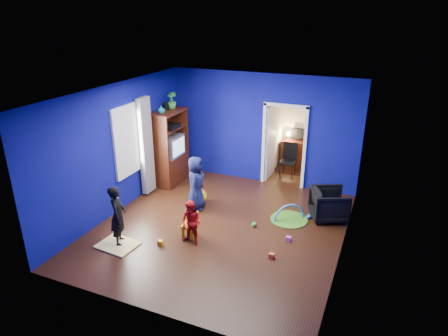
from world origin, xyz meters
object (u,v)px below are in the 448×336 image
at_px(play_mat, 289,219).
at_px(tv_armoire, 170,147).
at_px(kid_chair, 189,226).
at_px(study_desk, 296,153).
at_px(crt_tv, 171,146).
at_px(toddler_red, 191,223).
at_px(vase, 161,109).
at_px(folding_chair, 288,161).
at_px(armchair, 329,204).
at_px(child_black, 118,216).
at_px(hopper_ball, 199,196).
at_px(child_navy, 196,183).

bearing_deg(play_mat, tv_armoire, 166.50).
distance_m(kid_chair, study_desk, 4.95).
bearing_deg(crt_tv, play_mat, -13.65).
distance_m(toddler_red, vase, 3.35).
xyz_separation_m(vase, tv_armoire, (0.00, 0.30, -1.08)).
relative_size(kid_chair, folding_chair, 0.54).
bearing_deg(play_mat, study_desk, 101.25).
bearing_deg(kid_chair, armchair, 30.84).
xyz_separation_m(child_black, kid_chair, (1.17, 0.75, -0.37)).
xyz_separation_m(hopper_ball, study_desk, (1.53, 3.40, 0.19)).
height_order(tv_armoire, study_desk, tv_armoire).
height_order(child_navy, study_desk, child_navy).
xyz_separation_m(armchair, kid_chair, (-2.48, -1.91, -0.10)).
bearing_deg(toddler_red, child_black, -148.37).
height_order(child_navy, crt_tv, crt_tv).
xyz_separation_m(crt_tv, folding_chair, (2.77, 1.55, -0.56)).
xyz_separation_m(child_black, tv_armoire, (-0.62, 3.08, 0.36)).
bearing_deg(tv_armoire, child_navy, -40.38).
bearing_deg(tv_armoire, toddler_red, -52.66).
relative_size(play_mat, folding_chair, 0.90).
relative_size(armchair, tv_armoire, 0.39).
relative_size(child_black, folding_chair, 1.35).
distance_m(armchair, crt_tv, 4.30).
height_order(armchair, study_desk, study_desk).
relative_size(tv_armoire, crt_tv, 2.80).
bearing_deg(crt_tv, kid_chair, -53.25).
xyz_separation_m(hopper_ball, play_mat, (2.19, 0.05, -0.17)).
height_order(tv_armoire, hopper_ball, tv_armoire).
distance_m(armchair, child_black, 4.52).
distance_m(child_navy, toddler_red, 1.53).
distance_m(study_desk, folding_chair, 0.96).
distance_m(child_black, vase, 3.19).
xyz_separation_m(child_navy, hopper_ball, (-0.05, 0.25, -0.45)).
distance_m(crt_tv, folding_chair, 3.23).
relative_size(vase, study_desk, 0.22).
height_order(toddler_red, hopper_ball, toddler_red).
bearing_deg(child_black, tv_armoire, -15.63).
bearing_deg(folding_chair, child_navy, -118.82).
xyz_separation_m(toddler_red, hopper_ball, (-0.64, 1.64, -0.28)).
relative_size(kid_chair, play_mat, 0.61).
bearing_deg(folding_chair, child_black, -115.42).
distance_m(toddler_red, hopper_ball, 1.79).
height_order(crt_tv, hopper_ball, crt_tv).
relative_size(child_black, study_desk, 1.41).
height_order(hopper_ball, study_desk, study_desk).
height_order(kid_chair, folding_chair, folding_chair).
height_order(armchair, child_black, child_black).
bearing_deg(crt_tv, armchair, -5.63).
relative_size(crt_tv, play_mat, 0.85).
height_order(play_mat, folding_chair, folding_chair).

